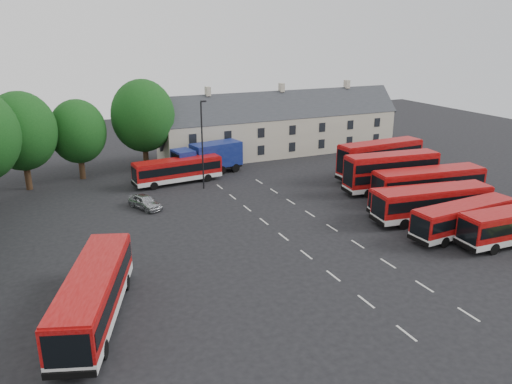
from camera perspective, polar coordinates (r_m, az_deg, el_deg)
ground at (r=42.26m, az=4.40°, el=-6.10°), size 140.00×140.00×0.00m
lane_markings at (r=45.00m, az=5.99°, el=-4.59°), size 5.15×33.80×0.01m
treeline at (r=54.13m, az=-26.01°, el=4.97°), size 29.92×32.59×12.01m
terrace_houses at (r=72.87m, az=2.87°, el=7.46°), size 35.70×7.13×10.06m
bus_row_b at (r=47.00m, az=22.68°, el=-2.62°), size 10.59×3.04×2.96m
bus_row_c at (r=49.59m, az=19.52°, el=-0.99°), size 11.74×4.05×3.25m
bus_row_d at (r=50.99m, az=18.10°, el=-0.68°), size 9.95×3.79×2.75m
bus_row_e at (r=55.37m, az=19.12°, el=1.12°), size 12.39×4.31×3.43m
bus_dd_south at (r=57.04m, az=15.21°, el=2.41°), size 10.85×3.63×4.36m
bus_dd_north at (r=62.00m, az=13.97°, el=3.83°), size 11.15×3.09×4.53m
bus_west at (r=32.58m, az=-18.06°, el=-10.77°), size 6.57×12.24×3.40m
bus_north at (r=59.04m, az=-8.95°, el=2.63°), size 10.50×3.24×2.92m
box_truck at (r=62.47m, az=-5.47°, el=3.99°), size 9.08×4.16×3.83m
silver_car at (r=51.56m, az=-12.58°, el=-1.10°), size 3.18×4.51×1.42m
lamppost at (r=55.84m, az=-6.14°, el=5.61°), size 0.69×0.27×9.96m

